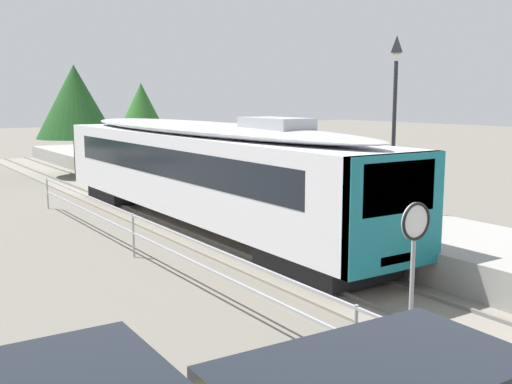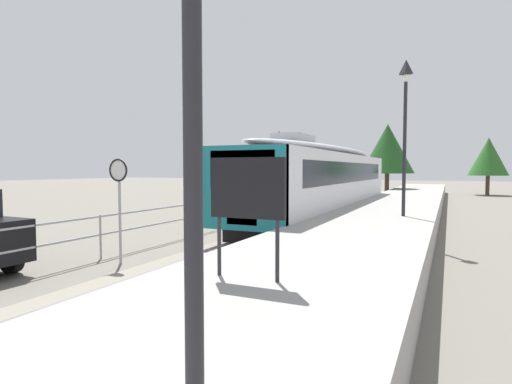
% 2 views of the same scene
% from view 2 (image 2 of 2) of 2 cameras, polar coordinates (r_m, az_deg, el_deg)
% --- Properties ---
extents(ground_plane, '(160.00, 160.00, 0.00)m').
position_cam_2_polar(ground_plane, '(20.73, 0.29, -3.85)').
color(ground_plane, '#6B665B').
extents(track_rails, '(3.20, 60.00, 0.14)m').
position_cam_2_polar(track_rails, '(19.68, 8.27, -4.16)').
color(track_rails, gray).
rests_on(track_rails, ground).
extents(commuter_train, '(2.82, 18.17, 3.74)m').
position_cam_2_polar(commuter_train, '(20.74, 9.32, 2.04)').
color(commuter_train, silver).
rests_on(commuter_train, track_rails).
extents(station_platform, '(3.90, 60.00, 0.90)m').
position_cam_2_polar(station_platform, '(18.97, 17.75, -3.29)').
color(station_platform, '#999691').
rests_on(station_platform, ground).
extents(platform_lamp_mid_platform, '(0.34, 0.34, 5.35)m').
position_cam_2_polar(platform_lamp_mid_platform, '(15.40, 19.73, 10.78)').
color(platform_lamp_mid_platform, '#232328').
rests_on(platform_lamp_mid_platform, station_platform).
extents(platform_notice_board, '(1.20, 0.08, 1.80)m').
position_cam_2_polar(platform_notice_board, '(6.14, -1.20, -0.03)').
color(platform_notice_board, '#232328').
rests_on(platform_notice_board, station_platform).
extents(speed_limit_sign, '(0.61, 0.10, 2.81)m').
position_cam_2_polar(speed_limit_sign, '(11.59, -18.24, 0.99)').
color(speed_limit_sign, '#9EA0A5').
rests_on(speed_limit_sign, ground).
extents(carpark_fence, '(0.06, 36.06, 1.25)m').
position_cam_2_polar(carpark_fence, '(12.54, -20.51, -4.47)').
color(carpark_fence, '#9EA0A5').
rests_on(carpark_fence, ground).
extents(tree_behind_carpark, '(5.15, 5.15, 6.78)m').
position_cam_2_polar(tree_behind_carpark, '(46.72, 3.16, 5.40)').
color(tree_behind_carpark, brown).
rests_on(tree_behind_carpark, ground).
extents(tree_behind_station_far, '(3.60, 3.60, 5.58)m').
position_cam_2_polar(tree_behind_station_far, '(46.21, 29.17, 4.25)').
color(tree_behind_station_far, brown).
rests_on(tree_behind_station_far, ground).
extents(tree_distant_left, '(4.46, 4.46, 5.35)m').
position_cam_2_polar(tree_distant_left, '(39.26, 6.75, 4.50)').
color(tree_distant_left, brown).
rests_on(tree_distant_left, ground).
extents(tree_distant_centre, '(4.35, 4.35, 6.27)m').
position_cam_2_polar(tree_distant_centre, '(36.52, 17.53, 5.65)').
color(tree_distant_centre, brown).
rests_on(tree_distant_centre, ground).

